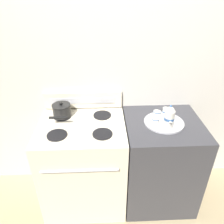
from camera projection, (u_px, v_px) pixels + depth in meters
name	position (u px, v px, depth m)	size (l,w,h in m)	color
ground_plane	(119.00, 194.00, 2.37)	(6.00, 6.00, 0.00)	tan
wall_back	(118.00, 88.00, 2.12)	(6.00, 0.05, 2.20)	beige
stove	(85.00, 164.00, 2.13)	(0.77, 0.69, 0.92)	beige
control_panel	(83.00, 100.00, 2.12)	(0.75, 0.05, 0.16)	beige
side_counter	(159.00, 161.00, 2.16)	(0.68, 0.66, 0.91)	#38383D
saucepan	(62.00, 110.00, 1.98)	(0.17, 0.25, 0.14)	black
serving_tray	(164.00, 122.00, 1.93)	(0.35, 0.35, 0.01)	#B2B2B7
teapot	(169.00, 117.00, 1.80)	(0.09, 0.14, 0.21)	white
teacup_left	(170.00, 118.00, 1.92)	(0.10, 0.10, 0.05)	white
teacup_right	(155.00, 121.00, 1.89)	(0.10, 0.10, 0.05)	white
teacup_front	(157.00, 114.00, 1.99)	(0.10, 0.10, 0.05)	white
creamer_jug	(166.00, 111.00, 2.01)	(0.06, 0.06, 0.07)	white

